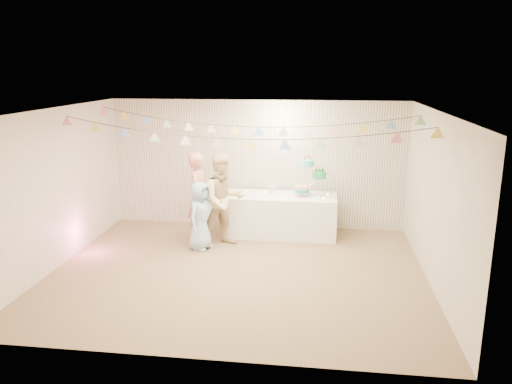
# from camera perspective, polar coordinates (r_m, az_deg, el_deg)

# --- Properties ---
(floor) EXTENTS (6.00, 6.00, 0.00)m
(floor) POSITION_cam_1_polar(r_m,az_deg,el_deg) (8.19, -2.14, -9.15)
(floor) COLOR brown
(floor) RESTS_ON ground
(ceiling) EXTENTS (6.00, 6.00, 0.00)m
(ceiling) POSITION_cam_1_polar(r_m,az_deg,el_deg) (7.55, -2.32, 9.29)
(ceiling) COLOR white
(ceiling) RESTS_ON ground
(back_wall) EXTENTS (6.00, 6.00, 0.00)m
(back_wall) POSITION_cam_1_polar(r_m,az_deg,el_deg) (10.18, 0.12, 3.17)
(back_wall) COLOR silver
(back_wall) RESTS_ON ground
(front_wall) EXTENTS (6.00, 6.00, 0.00)m
(front_wall) POSITION_cam_1_polar(r_m,az_deg,el_deg) (5.43, -6.65, -6.83)
(front_wall) COLOR silver
(front_wall) RESTS_ON ground
(left_wall) EXTENTS (5.00, 5.00, 0.00)m
(left_wall) POSITION_cam_1_polar(r_m,az_deg,el_deg) (8.77, -21.93, 0.34)
(left_wall) COLOR silver
(left_wall) RESTS_ON ground
(right_wall) EXTENTS (5.00, 5.00, 0.00)m
(right_wall) POSITION_cam_1_polar(r_m,az_deg,el_deg) (7.86, 19.89, -0.99)
(right_wall) COLOR silver
(right_wall) RESTS_ON ground
(table) EXTENTS (2.15, 0.86, 0.81)m
(table) POSITION_cam_1_polar(r_m,az_deg,el_deg) (9.83, 2.88, -2.65)
(table) COLOR white
(table) RESTS_ON floor
(cake_stand) EXTENTS (0.66, 0.39, 0.73)m
(cake_stand) POSITION_cam_1_polar(r_m,az_deg,el_deg) (9.67, 6.20, 1.39)
(cake_stand) COLOR silver
(cake_stand) RESTS_ON table
(cake_bottom) EXTENTS (0.31, 0.31, 0.15)m
(cake_bottom) POSITION_cam_1_polar(r_m,az_deg,el_deg) (9.68, 5.26, -0.29)
(cake_bottom) COLOR teal
(cake_bottom) RESTS_ON cake_stand
(cake_middle) EXTENTS (0.27, 0.27, 0.22)m
(cake_middle) POSITION_cam_1_polar(r_m,az_deg,el_deg) (9.76, 7.27, 1.40)
(cake_middle) COLOR green
(cake_middle) RESTS_ON cake_stand
(cake_top_tier) EXTENTS (0.25, 0.25, 0.19)m
(cake_top_tier) POSITION_cam_1_polar(r_m,az_deg,el_deg) (9.59, 5.88, 2.87)
(cake_top_tier) COLOR #4BD9EC
(cake_top_tier) RESTS_ON cake_stand
(platter) EXTENTS (0.34, 0.34, 0.02)m
(platter) POSITION_cam_1_polar(r_m,az_deg,el_deg) (9.74, -0.31, -0.61)
(platter) COLOR white
(platter) RESTS_ON table
(posy) EXTENTS (0.15, 0.15, 0.18)m
(posy) POSITION_cam_1_polar(r_m,az_deg,el_deg) (9.77, 1.81, -0.08)
(posy) COLOR white
(posy) RESTS_ON table
(person_adult_a) EXTENTS (0.45, 0.64, 1.69)m
(person_adult_a) POSITION_cam_1_polar(r_m,az_deg,el_deg) (9.53, -6.49, -0.49)
(person_adult_a) COLOR tan
(person_adult_a) RESTS_ON floor
(person_adult_b) EXTENTS (1.06, 1.02, 1.73)m
(person_adult_b) POSITION_cam_1_polar(r_m,az_deg,el_deg) (9.13, -3.72, -0.96)
(person_adult_b) COLOR #D8BB85
(person_adult_b) RESTS_ON floor
(person_child) EXTENTS (0.59, 0.71, 1.25)m
(person_child) POSITION_cam_1_polar(r_m,az_deg,el_deg) (9.06, -6.34, -2.72)
(person_child) COLOR #9CC3DD
(person_child) RESTS_ON floor
(bunting_back) EXTENTS (5.60, 1.10, 0.40)m
(bunting_back) POSITION_cam_1_polar(r_m,az_deg,el_deg) (8.66, -1.07, 8.25)
(bunting_back) COLOR pink
(bunting_back) RESTS_ON ceiling
(bunting_front) EXTENTS (5.60, 0.90, 0.36)m
(bunting_front) POSITION_cam_1_polar(r_m,az_deg,el_deg) (7.38, -2.56, 6.99)
(bunting_front) COLOR #72A5E5
(bunting_front) RESTS_ON ceiling
(tealight_0) EXTENTS (0.04, 0.04, 0.03)m
(tealight_0) POSITION_cam_1_polar(r_m,az_deg,el_deg) (9.66, -1.90, -0.36)
(tealight_0) COLOR #FFD88C
(tealight_0) RESTS_ON table
(tealight_1) EXTENTS (0.04, 0.04, 0.03)m
(tealight_1) POSITION_cam_1_polar(r_m,az_deg,el_deg) (9.92, 0.97, 0.03)
(tealight_1) COLOR #FFD88C
(tealight_1) RESTS_ON table
(tealight_2) EXTENTS (0.04, 0.04, 0.03)m
(tealight_2) POSITION_cam_1_polar(r_m,az_deg,el_deg) (9.49, 3.40, -0.64)
(tealight_2) COLOR #FFD88C
(tealight_2) RESTS_ON table
(tealight_3) EXTENTS (0.04, 0.04, 0.03)m
(tealight_3) POSITION_cam_1_polar(r_m,az_deg,el_deg) (9.91, 5.03, -0.04)
(tealight_3) COLOR #FFD88C
(tealight_3) RESTS_ON table
(tealight_4) EXTENTS (0.04, 0.04, 0.03)m
(tealight_4) POSITION_cam_1_polar(r_m,az_deg,el_deg) (9.51, 7.75, -0.71)
(tealight_4) COLOR #FFD88C
(tealight_4) RESTS_ON table
(tealight_5) EXTENTS (0.04, 0.04, 0.03)m
(tealight_5) POSITION_cam_1_polar(r_m,az_deg,el_deg) (9.83, 8.21, -0.24)
(tealight_5) COLOR #FFD88C
(tealight_5) RESTS_ON table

